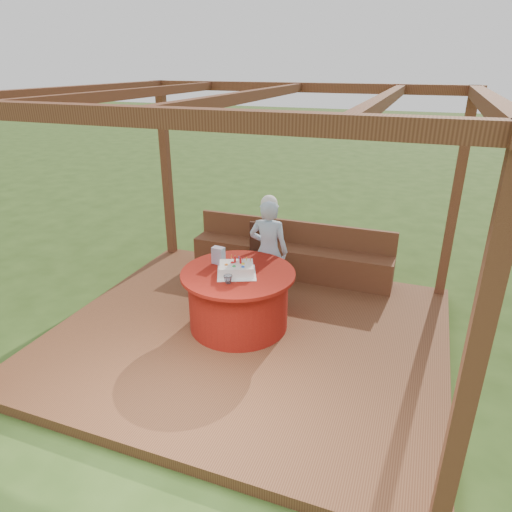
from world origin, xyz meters
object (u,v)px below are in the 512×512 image
(bench, at_px, (290,258))
(drinking_glass, at_px, (228,279))
(birthday_cake, at_px, (236,269))
(table, at_px, (238,299))
(elderly_woman, at_px, (269,250))
(gift_bag, at_px, (218,255))
(chair, at_px, (261,251))

(bench, relative_size, drinking_glass, 30.56)
(bench, relative_size, birthday_cake, 5.18)
(bench, distance_m, birthday_cake, 1.75)
(table, distance_m, elderly_woman, 0.84)
(table, bearing_deg, gift_bag, 154.95)
(gift_bag, bearing_deg, table, -17.70)
(table, relative_size, birthday_cake, 2.31)
(chair, height_order, drinking_glass, chair)
(chair, distance_m, birthday_cake, 1.37)
(elderly_woman, distance_m, drinking_glass, 1.06)
(bench, distance_m, drinking_glass, 2.00)
(elderly_woman, height_order, drinking_glass, elderly_woman)
(bench, height_order, table, bench)
(elderly_woman, xyz_separation_m, gift_bag, (-0.43, -0.60, 0.09))
(bench, distance_m, table, 1.64)
(table, height_order, chair, chair)
(elderly_woman, relative_size, gift_bag, 6.99)
(elderly_woman, distance_m, gift_bag, 0.75)
(table, bearing_deg, bench, 84.21)
(drinking_glass, bearing_deg, bench, 85.39)
(birthday_cake, height_order, drinking_glass, birthday_cake)
(bench, height_order, chair, chair)
(table, relative_size, elderly_woman, 0.92)
(chair, relative_size, birthday_cake, 1.48)
(table, bearing_deg, chair, 97.67)
(bench, distance_m, elderly_woman, 0.99)
(birthday_cake, bearing_deg, bench, 84.31)
(chair, height_order, birthday_cake, birthday_cake)
(birthday_cake, relative_size, drinking_glass, 5.90)
(table, relative_size, drinking_glass, 13.65)
(table, relative_size, gift_bag, 6.45)
(chair, relative_size, drinking_glass, 8.71)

